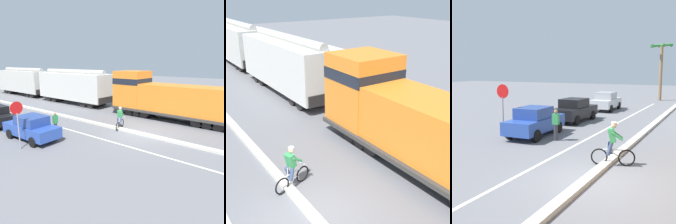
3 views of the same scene
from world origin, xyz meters
The scene contains 6 objects.
ground_plane centered at (0.00, 0.00, 0.00)m, with size 120.00×120.00×0.00m, color slate.
median_curb centered at (0.00, 6.00, 0.08)m, with size 0.36×36.00×0.16m, color beige.
locomotive centered at (5.35, 0.60, 1.80)m, with size 3.10×11.61×4.20m.
hopper_car_lead centered at (5.35, 12.76, 2.08)m, with size 2.90×10.60×4.18m.
hopper_car_middle centered at (5.35, 24.36, 2.08)m, with size 2.90×10.60×4.18m.
cyclist centered at (0.20, 1.87, 0.82)m, with size 1.65×0.65×1.71m.
Camera 2 is at (-3.95, -7.38, 7.06)m, focal length 50.00 mm.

